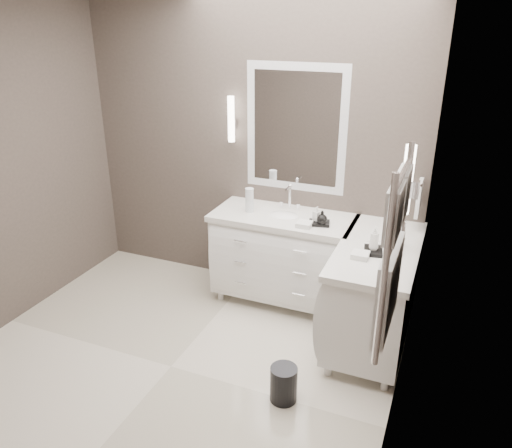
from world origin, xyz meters
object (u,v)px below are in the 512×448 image
at_px(towel_ladder, 392,260).
at_px(vanity_right, 375,289).
at_px(vanity_back, 283,253).
at_px(waste_bin, 284,384).

bearing_deg(towel_ladder, vanity_right, 99.84).
relative_size(vanity_back, vanity_right, 1.00).
xyz_separation_m(towel_ladder, waste_bin, (-0.65, 0.40, -1.26)).
bearing_deg(waste_bin, vanity_right, 64.75).
height_order(vanity_back, vanity_right, same).
bearing_deg(vanity_back, towel_ladder, -55.90).
distance_m(vanity_right, towel_ladder, 1.60).
bearing_deg(towel_ladder, vanity_back, 124.10).
height_order(vanity_right, waste_bin, vanity_right).
xyz_separation_m(vanity_right, waste_bin, (-0.43, -0.90, -0.35)).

